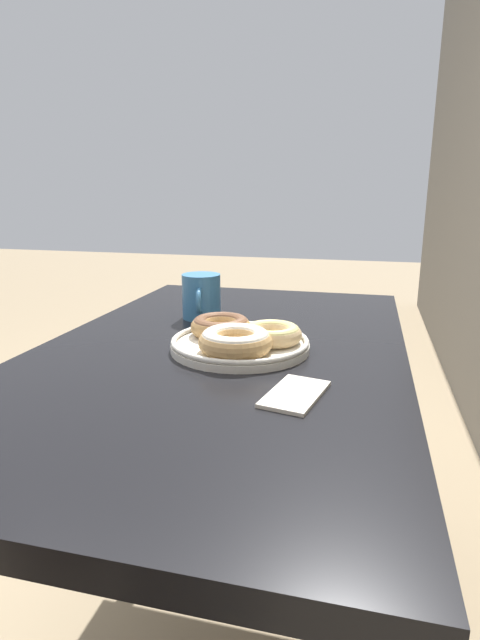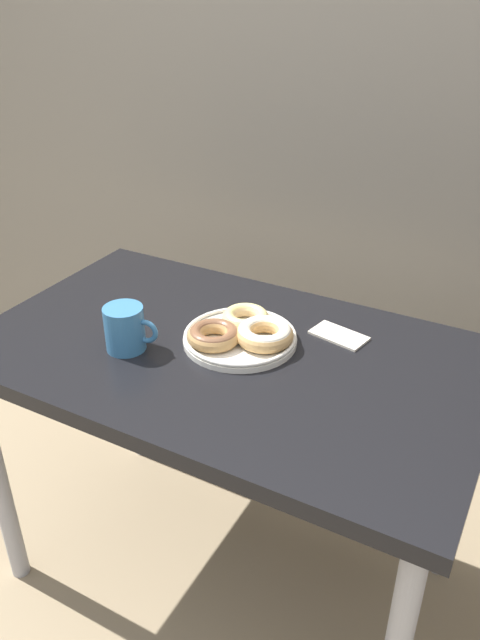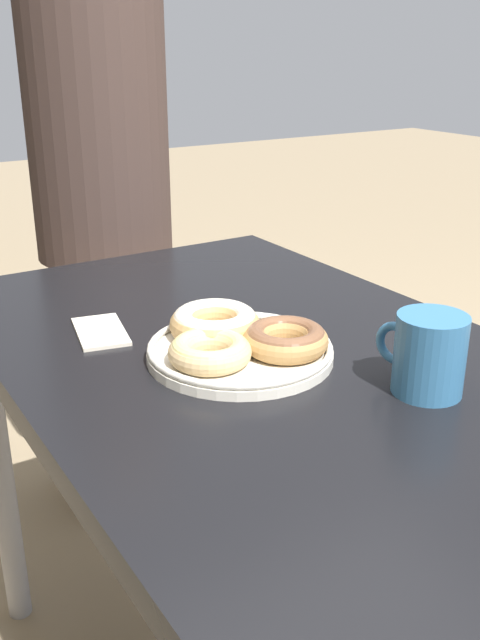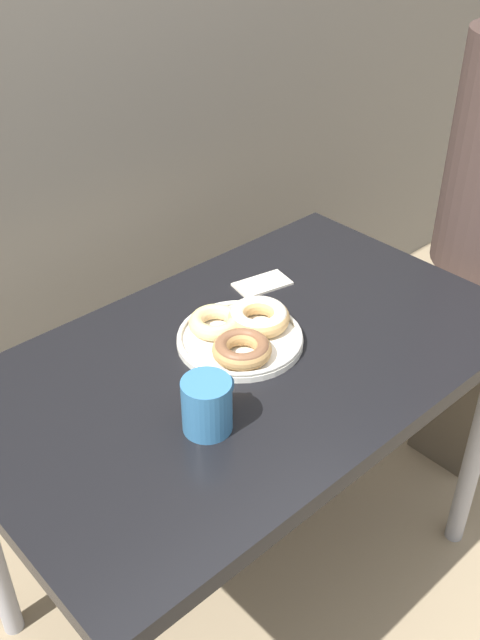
# 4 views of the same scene
# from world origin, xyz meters

# --- Properties ---
(wall_back) EXTENTS (8.00, 0.05, 2.60)m
(wall_back) POSITION_xyz_m (0.00, 1.12, 1.30)
(wall_back) COLOR slate
(wall_back) RESTS_ON ground_plane
(dining_table) EXTENTS (1.19, 0.71, 0.77)m
(dining_table) POSITION_xyz_m (0.00, 0.33, 0.68)
(dining_table) COLOR black
(dining_table) RESTS_ON ground_plane
(donut_plate) EXTENTS (0.29, 0.27, 0.06)m
(donut_plate) POSITION_xyz_m (0.02, 0.37, 0.79)
(donut_plate) COLOR silver
(donut_plate) RESTS_ON dining_table
(coffee_mug) EXTENTS (0.13, 0.09, 0.11)m
(coffee_mug) POSITION_xyz_m (-0.21, 0.22, 0.82)
(coffee_mug) COLOR teal
(coffee_mug) RESTS_ON dining_table
(napkin) EXTENTS (0.15, 0.10, 0.01)m
(napkin) POSITION_xyz_m (0.21, 0.50, 0.77)
(napkin) COLOR beige
(napkin) RESTS_ON dining_table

